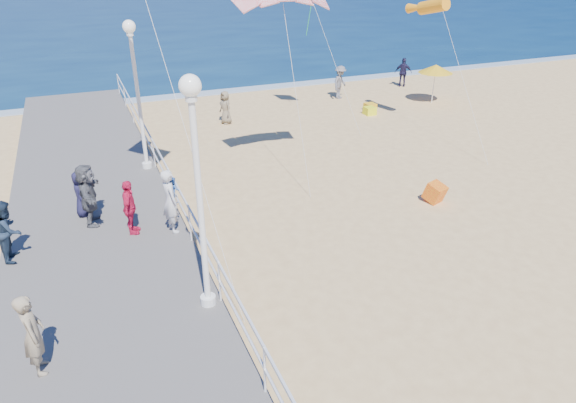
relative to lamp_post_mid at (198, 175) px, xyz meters
name	(u,v)px	position (x,y,z in m)	size (l,w,h in m)	color
ground	(401,268)	(5.35, 0.00, -3.66)	(160.00, 160.00, 0.00)	#E5BD78
ocean	(122,15)	(5.35, 65.00, -3.65)	(160.00, 90.00, 0.05)	#0C2B49
surf_line	(208,93)	(5.35, 20.50, -3.63)	(160.00, 1.20, 0.04)	silver
boardwalk	(114,334)	(-2.15, 0.00, -3.46)	(5.00, 44.00, 0.40)	slate
railing	(219,270)	(0.30, 0.00, -2.41)	(0.05, 42.00, 0.55)	white
lamp_post_mid	(198,175)	(0.00, 0.00, 0.00)	(0.44, 0.44, 5.32)	white
lamp_post_far	(136,81)	(0.00, 9.00, 0.00)	(0.44, 0.44, 5.32)	white
woman_holding_toddler	(170,201)	(-0.05, 3.79, -2.31)	(0.70, 0.46, 1.91)	silver
toddler_held	(174,189)	(0.10, 3.94, -2.04)	(0.37, 0.28, 0.75)	#3061B7
spectator_3	(130,208)	(-1.16, 4.09, -2.44)	(0.96, 0.40, 1.64)	#D41A46
spectator_4	(81,194)	(-2.40, 5.82, -2.54)	(0.71, 0.46, 1.45)	#1A1938
spectator_5	(88,195)	(-2.20, 5.16, -2.31)	(1.76, 0.56, 1.90)	#525357
spectator_6	(33,334)	(-3.55, -0.78, -2.38)	(0.64, 0.42, 1.75)	gray
spectator_7	(9,230)	(-4.25, 3.93, -2.42)	(0.81, 0.63, 1.68)	#1B293B
beach_walker_a	(340,82)	(12.15, 16.45, -2.72)	(1.21, 0.70, 1.88)	slate
beach_walker_b	(403,72)	(17.18, 17.49, -2.77)	(1.04, 0.43, 1.78)	#1C1938
beach_walker_c	(225,107)	(4.68, 14.39, -2.85)	(0.79, 0.52, 1.63)	#7B6E55
box_kite	(435,194)	(8.73, 3.03, -3.36)	(0.55, 0.55, 0.60)	red
beach_umbrella	(436,69)	(16.54, 13.59, -1.75)	(1.90, 1.90, 2.14)	white
beach_chair_left	(370,107)	(12.48, 13.55, -3.46)	(0.55, 0.55, 0.40)	yellow
beach_chair_right	(370,111)	(12.09, 12.95, -3.46)	(0.55, 0.55, 0.40)	#F9FF1A
kite_windsock	(433,6)	(13.01, 9.87, 1.93)	(0.56, 0.56, 2.39)	orange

